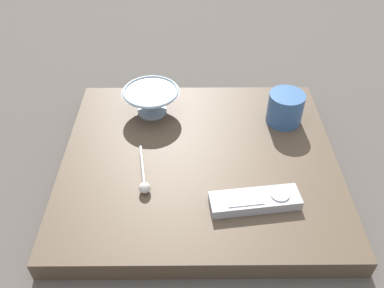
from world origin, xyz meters
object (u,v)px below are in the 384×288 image
object	(u,v)px
cereal_bowl	(151,100)
teaspoon	(144,183)
coffee_mug	(285,108)
tv_remote_near	(255,201)

from	to	relation	value
cereal_bowl	teaspoon	size ratio (longest dim) A/B	1.03
coffee_mug	teaspoon	distance (m)	0.41
coffee_mug	tv_remote_near	xyz separation A→B (m)	(0.28, -0.11, -0.03)
cereal_bowl	teaspoon	distance (m)	0.27
coffee_mug	cereal_bowl	bearing A→B (deg)	-96.50
cereal_bowl	tv_remote_near	world-z (taller)	cereal_bowl
cereal_bowl	tv_remote_near	xyz separation A→B (m)	(0.31, 0.23, -0.03)
teaspoon	tv_remote_near	size ratio (longest dim) A/B	0.75
cereal_bowl	tv_remote_near	bearing A→B (deg)	36.28
teaspoon	cereal_bowl	bearing A→B (deg)	-179.84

